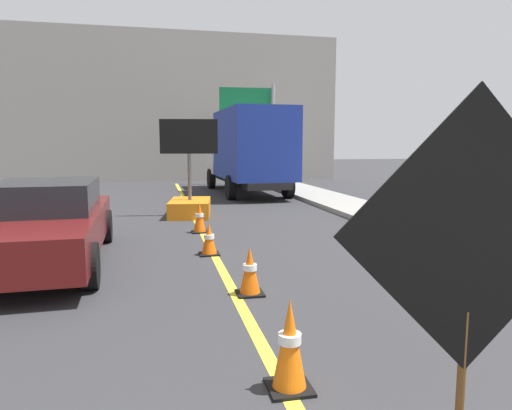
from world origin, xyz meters
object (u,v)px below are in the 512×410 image
(roadwork_sign, at_px, (471,239))
(traffic_cone_far_lane, at_px, (209,239))
(box_truck, at_px, (248,149))
(highway_guide_sign, at_px, (258,116))
(arrow_board_trailer, at_px, (190,199))
(traffic_cone_near_sign, at_px, (290,345))
(traffic_cone_curbside, at_px, (199,218))
(traffic_cone_mid_lane, at_px, (250,271))
(pickup_car, at_px, (45,223))

(roadwork_sign, bearing_deg, traffic_cone_far_lane, 97.74)
(roadwork_sign, relative_size, box_truck, 0.32)
(box_truck, bearing_deg, highway_guide_sign, 72.44)
(roadwork_sign, bearing_deg, arrow_board_trailer, 94.32)
(traffic_cone_near_sign, xyz_separation_m, traffic_cone_far_lane, (-0.12, 4.77, -0.09))
(traffic_cone_near_sign, height_order, traffic_cone_curbside, traffic_cone_near_sign)
(box_truck, height_order, traffic_cone_mid_lane, box_truck)
(box_truck, bearing_deg, pickup_car, -118.39)
(arrow_board_trailer, height_order, pickup_car, arrow_board_trailer)
(traffic_cone_mid_lane, bearing_deg, traffic_cone_far_lane, 96.80)
(traffic_cone_mid_lane, bearing_deg, pickup_car, 142.47)
(highway_guide_sign, relative_size, traffic_cone_curbside, 7.06)
(traffic_cone_curbside, bearing_deg, traffic_cone_mid_lane, -86.80)
(arrow_board_trailer, bearing_deg, highway_guide_sign, 67.13)
(roadwork_sign, relative_size, highway_guide_sign, 0.47)
(pickup_car, relative_size, traffic_cone_mid_lane, 7.50)
(pickup_car, height_order, traffic_cone_mid_lane, pickup_car)
(arrow_board_trailer, distance_m, traffic_cone_far_lane, 4.76)
(traffic_cone_mid_lane, distance_m, traffic_cone_curbside, 4.53)
(traffic_cone_mid_lane, xyz_separation_m, traffic_cone_curbside, (-0.25, 4.52, 0.03))
(box_truck, bearing_deg, roadwork_sign, -96.85)
(highway_guide_sign, height_order, traffic_cone_near_sign, highway_guide_sign)
(traffic_cone_near_sign, xyz_separation_m, traffic_cone_curbside, (-0.09, 6.95, -0.03))
(traffic_cone_mid_lane, bearing_deg, box_truck, 78.85)
(traffic_cone_far_lane, relative_size, traffic_cone_curbside, 0.83)
(traffic_cone_mid_lane, relative_size, traffic_cone_curbside, 0.93)
(roadwork_sign, xyz_separation_m, highway_guide_sign, (3.32, 20.50, 1.95))
(roadwork_sign, bearing_deg, highway_guide_sign, 80.81)
(roadwork_sign, xyz_separation_m, traffic_cone_near_sign, (-0.69, 1.19, -1.09))
(traffic_cone_near_sign, bearing_deg, highway_guide_sign, 78.27)
(box_truck, relative_size, traffic_cone_far_lane, 12.25)
(traffic_cone_mid_lane, distance_m, traffic_cone_far_lane, 2.37)
(pickup_car, xyz_separation_m, traffic_cone_near_sign, (2.88, -4.76, -0.32))
(roadwork_sign, height_order, arrow_board_trailer, arrow_board_trailer)
(traffic_cone_near_sign, bearing_deg, pickup_car, 121.17)
(pickup_car, xyz_separation_m, traffic_cone_mid_lane, (3.04, -2.34, -0.37))
(box_truck, xyz_separation_m, pickup_car, (-5.51, -10.20, -1.11))
(pickup_car, distance_m, traffic_cone_curbside, 3.56)
(arrow_board_trailer, xyz_separation_m, traffic_cone_far_lane, (-0.00, -4.76, -0.19))
(highway_guide_sign, xyz_separation_m, traffic_cone_mid_lane, (-3.85, -16.89, -3.10))
(box_truck, xyz_separation_m, traffic_cone_curbside, (-2.72, -8.01, -1.46))
(pickup_car, distance_m, highway_guide_sign, 16.33)
(roadwork_sign, relative_size, traffic_cone_near_sign, 3.02)
(roadwork_sign, distance_m, traffic_cone_far_lane, 6.13)
(arrow_board_trailer, height_order, traffic_cone_near_sign, arrow_board_trailer)
(traffic_cone_near_sign, bearing_deg, traffic_cone_far_lane, 91.41)
(box_truck, xyz_separation_m, traffic_cone_mid_lane, (-2.47, -12.54, -1.49))
(highway_guide_sign, distance_m, traffic_cone_curbside, 13.38)
(roadwork_sign, xyz_separation_m, traffic_cone_mid_lane, (-0.53, 3.62, -1.15))
(traffic_cone_curbside, bearing_deg, box_truck, 71.23)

